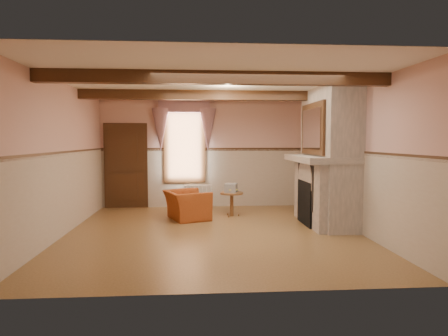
{
  "coord_description": "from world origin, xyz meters",
  "views": [
    {
      "loc": [
        -0.34,
        -7.42,
        1.74
      ],
      "look_at": [
        0.27,
        0.8,
        1.16
      ],
      "focal_mm": 32.0,
      "sensor_mm": 36.0,
      "label": 1
    }
  ],
  "objects": [
    {
      "name": "oil_lamp",
      "position": [
        2.24,
        0.86,
        1.56
      ],
      "size": [
        0.11,
        0.11,
        0.28
      ],
      "primitive_type": "cylinder",
      "color": "gold",
      "rests_on": "mantel"
    },
    {
      "name": "fireplace",
      "position": [
        2.42,
        0.6,
        1.4
      ],
      "size": [
        0.85,
        2.0,
        2.8
      ],
      "primitive_type": "cube",
      "color": "gray",
      "rests_on": "floor"
    },
    {
      "name": "floor",
      "position": [
        0.0,
        0.0,
        0.0
      ],
      "size": [
        5.5,
        6.0,
        0.01
      ],
      "primitive_type": "cube",
      "color": "brown",
      "rests_on": "ground"
    },
    {
      "name": "wall_left",
      "position": [
        -2.75,
        0.0,
        1.4
      ],
      "size": [
        0.02,
        6.0,
        2.8
      ],
      "primitive_type": "cube",
      "color": "#D19D90",
      "rests_on": "floor"
    },
    {
      "name": "ceiling",
      "position": [
        0.0,
        0.0,
        2.8
      ],
      "size": [
        5.5,
        6.0,
        0.01
      ],
      "primitive_type": "cube",
      "color": "silver",
      "rests_on": "wall_back"
    },
    {
      "name": "overmantel_mirror",
      "position": [
        2.06,
        0.6,
        1.97
      ],
      "size": [
        0.06,
        1.44,
        1.04
      ],
      "primitive_type": "cube",
      "color": "silver",
      "rests_on": "fireplace"
    },
    {
      "name": "wall_back",
      "position": [
        0.0,
        3.0,
        1.4
      ],
      "size": [
        5.5,
        0.02,
        2.8
      ],
      "primitive_type": "cube",
      "color": "#D19D90",
      "rests_on": "floor"
    },
    {
      "name": "armchair",
      "position": [
        -0.51,
        1.31,
        0.31
      ],
      "size": [
        1.13,
        1.2,
        0.63
      ],
      "primitive_type": "imported",
      "rotation": [
        0.0,
        0.0,
        1.93
      ],
      "color": "#994219",
      "rests_on": "floor"
    },
    {
      "name": "window_drapes",
      "position": [
        -0.6,
        2.88,
        2.25
      ],
      "size": [
        1.3,
        0.14,
        1.4
      ],
      "primitive_type": "cube",
      "color": "gray",
      "rests_on": "wall_back"
    },
    {
      "name": "chair_rail",
      "position": [
        0.0,
        0.0,
        1.5
      ],
      "size": [
        5.5,
        6.0,
        0.08
      ],
      "primitive_type": null,
      "color": "black",
      "rests_on": "wainscot"
    },
    {
      "name": "candle_red",
      "position": [
        2.24,
        -0.1,
        1.5
      ],
      "size": [
        0.06,
        0.06,
        0.16
      ],
      "primitive_type": "cylinder",
      "color": "maroon",
      "rests_on": "mantel"
    },
    {
      "name": "firebox",
      "position": [
        2.0,
        0.6,
        0.45
      ],
      "size": [
        0.2,
        0.95,
        0.9
      ],
      "primitive_type": "cube",
      "color": "black",
      "rests_on": "floor"
    },
    {
      "name": "wall_right",
      "position": [
        2.75,
        0.0,
        1.4
      ],
      "size": [
        0.02,
        6.0,
        2.8
      ],
      "primitive_type": "cube",
      "color": "#D19D90",
      "rests_on": "floor"
    },
    {
      "name": "window",
      "position": [
        -0.6,
        2.97,
        1.65
      ],
      "size": [
        1.06,
        0.08,
        2.02
      ],
      "primitive_type": "cube",
      "color": "white",
      "rests_on": "wall_back"
    },
    {
      "name": "door",
      "position": [
        -2.1,
        2.94,
        1.05
      ],
      "size": [
        1.1,
        0.1,
        2.1
      ],
      "primitive_type": "cube",
      "color": "black",
      "rests_on": "floor"
    },
    {
      "name": "wall_front",
      "position": [
        0.0,
        -3.0,
        1.4
      ],
      "size": [
        5.5,
        0.02,
        2.8
      ],
      "primitive_type": "cube",
      "color": "#D19D90",
      "rests_on": "floor"
    },
    {
      "name": "ceiling_beam_back",
      "position": [
        0.0,
        1.2,
        2.7
      ],
      "size": [
        5.5,
        0.18,
        0.2
      ],
      "primitive_type": "cube",
      "color": "black",
      "rests_on": "ceiling"
    },
    {
      "name": "wainscot",
      "position": [
        0.0,
        0.0,
        0.75
      ],
      "size": [
        5.5,
        6.0,
        1.5
      ],
      "primitive_type": null,
      "color": "#C0AF9A",
      "rests_on": "floor"
    },
    {
      "name": "book_stack",
      "position": [
        0.49,
        1.61,
        0.65
      ],
      "size": [
        0.34,
        0.38,
        0.2
      ],
      "primitive_type": "cube",
      "rotation": [
        0.0,
        0.0,
        -0.28
      ],
      "color": "#B7AD8C",
      "rests_on": "side_table"
    },
    {
      "name": "radiator",
      "position": [
        -0.26,
        2.7,
        0.3
      ],
      "size": [
        0.7,
        0.19,
        0.6
      ],
      "primitive_type": "cube",
      "rotation": [
        0.0,
        0.0,
        -0.01
      ],
      "color": "silver",
      "rests_on": "floor"
    },
    {
      "name": "bowl",
      "position": [
        2.24,
        0.78,
        1.46
      ],
      "size": [
        0.33,
        0.33,
        0.08
      ],
      "primitive_type": "imported",
      "color": "brown",
      "rests_on": "mantel"
    },
    {
      "name": "side_table",
      "position": [
        0.5,
        1.59,
        0.28
      ],
      "size": [
        0.66,
        0.66,
        0.55
      ],
      "primitive_type": "cylinder",
      "rotation": [
        0.0,
        0.0,
        -0.3
      ],
      "color": "brown",
      "rests_on": "floor"
    },
    {
      "name": "jar_yellow",
      "position": [
        2.24,
        0.17,
        1.48
      ],
      "size": [
        0.06,
        0.06,
        0.12
      ],
      "primitive_type": "cylinder",
      "color": "gold",
      "rests_on": "mantel"
    },
    {
      "name": "mantel",
      "position": [
        2.24,
        0.6,
        1.36
      ],
      "size": [
        1.05,
        2.05,
        0.12
      ],
      "primitive_type": "cube",
      "color": "gray",
      "rests_on": "fireplace"
    },
    {
      "name": "mantel_clock",
      "position": [
        2.24,
        1.4,
        1.52
      ],
      "size": [
        0.14,
        0.24,
        0.2
      ],
      "primitive_type": "cube",
      "color": "black",
      "rests_on": "mantel"
    },
    {
      "name": "ceiling_beam_front",
      "position": [
        0.0,
        -1.2,
        2.7
      ],
      "size": [
        5.5,
        0.18,
        0.2
      ],
      "primitive_type": "cube",
      "color": "black",
      "rests_on": "ceiling"
    }
  ]
}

